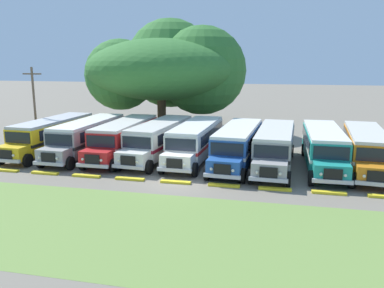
# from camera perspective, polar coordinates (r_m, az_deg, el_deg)

# --- Properties ---
(ground_plane) EXTENTS (220.00, 220.00, 0.00)m
(ground_plane) POSITION_cam_1_polar(r_m,az_deg,el_deg) (26.11, -2.13, -5.39)
(ground_plane) COLOR slate
(foreground_grass_strip) EXTENTS (80.00, 9.64, 0.01)m
(foreground_grass_strip) POSITION_cam_1_polar(r_m,az_deg,el_deg) (19.33, -8.04, -11.92)
(foreground_grass_strip) COLOR olive
(foreground_grass_strip) RESTS_ON ground_plane
(parked_bus_slot_0) EXTENTS (3.06, 10.89, 2.82)m
(parked_bus_slot_0) POSITION_cam_1_polar(r_m,az_deg,el_deg) (36.15, -19.60, 1.41)
(parked_bus_slot_0) COLOR yellow
(parked_bus_slot_0) RESTS_ON ground_plane
(parked_bus_slot_1) EXTENTS (2.81, 10.85, 2.82)m
(parked_bus_slot_1) POSITION_cam_1_polar(r_m,az_deg,el_deg) (34.38, -14.90, 1.18)
(parked_bus_slot_1) COLOR #9E9993
(parked_bus_slot_1) RESTS_ON ground_plane
(parked_bus_slot_2) EXTENTS (2.75, 10.85, 2.82)m
(parked_bus_slot_2) POSITION_cam_1_polar(r_m,az_deg,el_deg) (33.18, -9.77, 1.03)
(parked_bus_slot_2) COLOR red
(parked_bus_slot_2) RESTS_ON ground_plane
(parked_bus_slot_3) EXTENTS (3.45, 10.96, 2.82)m
(parked_bus_slot_3) POSITION_cam_1_polar(r_m,az_deg,el_deg) (32.35, -4.72, 0.89)
(parked_bus_slot_3) COLOR silver
(parked_bus_slot_3) RESTS_ON ground_plane
(parked_bus_slot_4) EXTENTS (3.01, 10.88, 2.82)m
(parked_bus_slot_4) POSITION_cam_1_polar(r_m,az_deg,el_deg) (31.57, 0.53, 0.65)
(parked_bus_slot_4) COLOR silver
(parked_bus_slot_4) RESTS_ON ground_plane
(parked_bus_slot_5) EXTENTS (3.23, 10.92, 2.82)m
(parked_bus_slot_5) POSITION_cam_1_polar(r_m,az_deg,el_deg) (30.34, 6.64, 0.10)
(parked_bus_slot_5) COLOR #23519E
(parked_bus_slot_5) RESTS_ON ground_plane
(parked_bus_slot_6) EXTENTS (3.08, 10.89, 2.82)m
(parked_bus_slot_6) POSITION_cam_1_polar(r_m,az_deg,el_deg) (30.08, 11.91, -0.18)
(parked_bus_slot_6) COLOR #9E9993
(parked_bus_slot_6) RESTS_ON ground_plane
(parked_bus_slot_7) EXTENTS (2.74, 10.85, 2.82)m
(parked_bus_slot_7) POSITION_cam_1_polar(r_m,az_deg,el_deg) (30.72, 18.50, -0.30)
(parked_bus_slot_7) COLOR teal
(parked_bus_slot_7) RESTS_ON ground_plane
(parked_bus_slot_8) EXTENTS (3.35, 10.94, 2.82)m
(parked_bus_slot_8) POSITION_cam_1_polar(r_m,az_deg,el_deg) (31.21, 23.85, -0.52)
(parked_bus_slot_8) COLOR orange
(parked_bus_slot_8) RESTS_ON ground_plane
(curb_wheelstop_0) EXTENTS (2.00, 0.36, 0.15)m
(curb_wheelstop_0) POSITION_cam_1_polar(r_m,az_deg,el_deg) (31.33, -25.33, -3.45)
(curb_wheelstop_0) COLOR yellow
(curb_wheelstop_0) RESTS_ON ground_plane
(curb_wheelstop_1) EXTENTS (2.00, 0.36, 0.15)m
(curb_wheelstop_1) POSITION_cam_1_polar(r_m,az_deg,el_deg) (29.51, -20.48, -3.95)
(curb_wheelstop_1) COLOR yellow
(curb_wheelstop_1) RESTS_ON ground_plane
(curb_wheelstop_2) EXTENTS (2.00, 0.36, 0.15)m
(curb_wheelstop_2) POSITION_cam_1_polar(r_m,az_deg,el_deg) (27.94, -15.03, -4.47)
(curb_wheelstop_2) COLOR yellow
(curb_wheelstop_2) RESTS_ON ground_plane
(curb_wheelstop_3) EXTENTS (2.00, 0.36, 0.15)m
(curb_wheelstop_3) POSITION_cam_1_polar(r_m,az_deg,el_deg) (26.64, -8.98, -5.00)
(curb_wheelstop_3) COLOR yellow
(curb_wheelstop_3) RESTS_ON ground_plane
(curb_wheelstop_4) EXTENTS (2.00, 0.36, 0.15)m
(curb_wheelstop_4) POSITION_cam_1_polar(r_m,az_deg,el_deg) (25.67, -2.38, -5.52)
(curb_wheelstop_4) COLOR yellow
(curb_wheelstop_4) RESTS_ON ground_plane
(curb_wheelstop_5) EXTENTS (2.00, 0.36, 0.15)m
(curb_wheelstop_5) POSITION_cam_1_polar(r_m,az_deg,el_deg) (25.07, 4.64, -5.99)
(curb_wheelstop_5) COLOR yellow
(curb_wheelstop_5) RESTS_ON ground_plane
(curb_wheelstop_6) EXTENTS (2.00, 0.36, 0.15)m
(curb_wheelstop_6) POSITION_cam_1_polar(r_m,az_deg,el_deg) (24.85, 11.91, -6.38)
(curb_wheelstop_6) COLOR yellow
(curb_wheelstop_6) RESTS_ON ground_plane
(curb_wheelstop_7) EXTENTS (2.00, 0.36, 0.15)m
(curb_wheelstop_7) POSITION_cam_1_polar(r_m,az_deg,el_deg) (25.03, 19.20, -6.67)
(curb_wheelstop_7) COLOR yellow
(curb_wheelstop_7) RESTS_ON ground_plane
(broad_shade_tree) EXTENTS (17.03, 17.02, 12.57)m
(broad_shade_tree) POSITION_cam_1_polar(r_m,az_deg,el_deg) (44.62, -3.42, 10.84)
(broad_shade_tree) COLOR brown
(broad_shade_tree) RESTS_ON ground_plane
(utility_pole) EXTENTS (1.80, 0.20, 7.22)m
(utility_pole) POSITION_cam_1_polar(r_m,az_deg,el_deg) (38.24, -21.81, 5.25)
(utility_pole) COLOR brown
(utility_pole) RESTS_ON ground_plane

